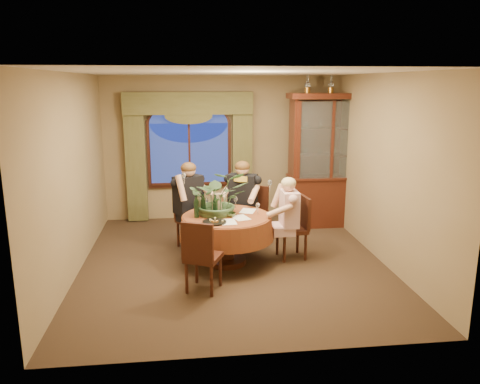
{
  "coord_description": "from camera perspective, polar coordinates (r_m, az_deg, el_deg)",
  "views": [
    {
      "loc": [
        -0.67,
        -6.65,
        2.66
      ],
      "look_at": [
        0.1,
        -0.04,
        1.1
      ],
      "focal_mm": 35.0,
      "sensor_mm": 36.0,
      "label": 1
    }
  ],
  "objects": [
    {
      "name": "chair_back_right",
      "position": [
        7.83,
        1.47,
        -2.98
      ],
      "size": [
        0.58,
        0.58,
        0.96
      ],
      "primitive_type": "cube",
      "rotation": [
        0.0,
        0.0,
        -3.68
      ],
      "color": "black",
      "rests_on": "floor"
    },
    {
      "name": "china_cabinet",
      "position": [
        8.9,
        10.64,
        3.77
      ],
      "size": [
        1.52,
        0.6,
        2.48
      ],
      "primitive_type": "cube",
      "color": "#36120A",
      "rests_on": "floor"
    },
    {
      "name": "chair_right",
      "position": [
        7.26,
        6.31,
        -4.37
      ],
      "size": [
        0.47,
        0.47,
        0.96
      ],
      "primitive_type": "cube",
      "rotation": [
        0.0,
        0.0,
        -4.59
      ],
      "color": "black",
      "rests_on": "floor"
    },
    {
      "name": "tasting_paper_2",
      "position": [
        6.57,
        -1.44,
        -3.66
      ],
      "size": [
        0.23,
        0.31,
        0.0
      ],
      "primitive_type": "cube",
      "rotation": [
        0.0,
        0.0,
        0.06
      ],
      "color": "white",
      "rests_on": "dining_table"
    },
    {
      "name": "oil_lamp_right",
      "position": [
        8.92,
        13.75,
        12.74
      ],
      "size": [
        0.11,
        0.11,
        0.34
      ],
      "primitive_type": null,
      "color": "#A5722D",
      "rests_on": "china_cabinet"
    },
    {
      "name": "drapery_right",
      "position": [
        9.22,
        0.27,
        3.95
      ],
      "size": [
        0.38,
        0.14,
        2.32
      ],
      "primitive_type": "cube",
      "color": "#4E4D25",
      "rests_on": "floor"
    },
    {
      "name": "window",
      "position": [
        9.18,
        -6.18,
        4.59
      ],
      "size": [
        1.62,
        0.1,
        1.32
      ],
      "primitive_type": null,
      "color": "navy",
      "rests_on": "wall_back"
    },
    {
      "name": "ceiling",
      "position": [
        6.69,
        -0.95,
        14.39
      ],
      "size": [
        5.0,
        5.0,
        0.0
      ],
      "primitive_type": "plane",
      "rotation": [
        3.14,
        0.0,
        0.0
      ],
      "color": "white",
      "rests_on": "wall_back"
    },
    {
      "name": "wine_bottle_3",
      "position": [
        6.8,
        -3.03,
        -1.69
      ],
      "size": [
        0.07,
        0.07,
        0.33
      ],
      "primitive_type": "cylinder",
      "color": "black",
      "rests_on": "dining_table"
    },
    {
      "name": "oil_lamp_left",
      "position": [
        8.66,
        8.24,
        12.97
      ],
      "size": [
        0.11,
        0.11,
        0.34
      ],
      "primitive_type": null,
      "color": "#A5722D",
      "rests_on": "china_cabinet"
    },
    {
      "name": "swag_valance",
      "position": [
        9.01,
        -6.33,
        10.69
      ],
      "size": [
        2.45,
        0.16,
        0.42
      ],
      "primitive_type": null,
      "color": "#4E4D25",
      "rests_on": "wall_back"
    },
    {
      "name": "wall_right",
      "position": [
        7.37,
        16.8,
        2.78
      ],
      "size": [
        0.0,
        5.0,
        5.0
      ],
      "primitive_type": "plane",
      "rotation": [
        1.57,
        0.0,
        -1.57
      ],
      "color": "olive",
      "rests_on": "ground"
    },
    {
      "name": "cheese_platter",
      "position": [
        6.55,
        -3.13,
        -3.68
      ],
      "size": [
        0.33,
        0.33,
        0.02
      ],
      "primitive_type": "cylinder",
      "color": "black",
      "rests_on": "dining_table"
    },
    {
      "name": "arched_transom",
      "position": [
        9.1,
        -6.3,
        9.46
      ],
      "size": [
        1.6,
        0.06,
        0.44
      ],
      "primitive_type": null,
      "color": "navy",
      "rests_on": "wall_back"
    },
    {
      "name": "centerpiece_plant",
      "position": [
        6.87,
        -2.65,
        1.94
      ],
      "size": [
        0.86,
        0.95,
        0.74
      ],
      "primitive_type": "imported",
      "color": "#3D5E39",
      "rests_on": "dining_table"
    },
    {
      "name": "person_back",
      "position": [
        7.61,
        -6.29,
        -1.66
      ],
      "size": [
        0.69,
        0.69,
        1.44
      ],
      "primitive_type": null,
      "rotation": [
        0.0,
        0.0,
        -2.51
      ],
      "color": "black",
      "rests_on": "floor"
    },
    {
      "name": "wall_back",
      "position": [
        9.26,
        -2.47,
        5.36
      ],
      "size": [
        4.5,
        0.0,
        4.5
      ],
      "primitive_type": "plane",
      "rotation": [
        1.57,
        0.0,
        0.0
      ],
      "color": "olive",
      "rests_on": "ground"
    },
    {
      "name": "chair_front_left",
      "position": [
        6.13,
        -4.49,
        -7.68
      ],
      "size": [
        0.55,
        0.55,
        0.96
      ],
      "primitive_type": "cube",
      "rotation": [
        0.0,
        0.0,
        -0.41
      ],
      "color": "black",
      "rests_on": "floor"
    },
    {
      "name": "olive_bowl",
      "position": [
        6.85,
        -1.24,
        -2.77
      ],
      "size": [
        0.17,
        0.17,
        0.05
      ],
      "primitive_type": "imported",
      "color": "#45582D",
      "rests_on": "dining_table"
    },
    {
      "name": "dining_table",
      "position": [
        7.02,
        -1.63,
        -5.82
      ],
      "size": [
        1.72,
        1.72,
        0.75
      ],
      "primitive_type": "cylinder",
      "rotation": [
        0.0,
        0.0,
        -0.26
      ],
      "color": "maroon",
      "rests_on": "floor"
    },
    {
      "name": "wine_glass_person_scarf",
      "position": [
        7.31,
        -0.55,
        -1.23
      ],
      "size": [
        0.07,
        0.07,
        0.18
      ],
      "primitive_type": null,
      "color": "silver",
      "rests_on": "dining_table"
    },
    {
      "name": "person_pink",
      "position": [
        7.08,
        6.0,
        -3.35
      ],
      "size": [
        0.43,
        0.47,
        1.3
      ],
      "primitive_type": null,
      "rotation": [
        0.0,
        0.0,
        -4.7
      ],
      "color": "#CFA5A5",
      "rests_on": "floor"
    },
    {
      "name": "wine_bottle_2",
      "position": [
        6.86,
        -4.5,
        -1.59
      ],
      "size": [
        0.07,
        0.07,
        0.33
      ],
      "primitive_type": "cylinder",
      "color": "black",
      "rests_on": "dining_table"
    },
    {
      "name": "tasting_paper_1",
      "position": [
        7.13,
        0.96,
        -2.31
      ],
      "size": [
        0.3,
        0.35,
        0.0
      ],
      "primitive_type": "cube",
      "rotation": [
        0.0,
        0.0,
        -0.35
      ],
      "color": "white",
      "rests_on": "dining_table"
    },
    {
      "name": "tasting_paper_0",
      "position": [
        6.77,
        0.08,
        -3.15
      ],
      "size": [
        0.29,
        0.35,
        0.0
      ],
      "primitive_type": "cube",
      "rotation": [
        0.0,
        0.0,
        0.3
      ],
      "color": "white",
      "rests_on": "dining_table"
    },
    {
      "name": "wine_glass_person_pink",
      "position": [
        6.94,
        2.17,
        -2.02
      ],
      "size": [
        0.07,
        0.07,
        0.18
      ],
      "primitive_type": null,
      "color": "silver",
      "rests_on": "dining_table"
    },
    {
      "name": "wine_bottle_0",
      "position": [
        6.92,
        -5.02,
        -1.46
      ],
      "size": [
        0.07,
        0.07,
        0.33
      ],
      "primitive_type": "cylinder",
      "color": "tan",
      "rests_on": "dining_table"
    },
    {
      "name": "person_scarf",
      "position": [
        7.72,
        0.32,
        -1.4
      ],
      "size": [
        0.66,
        0.63,
        1.43
      ],
      "primitive_type": null,
      "rotation": [
        0.0,
        0.0,
        -3.54
      ],
      "color": "black",
      "rests_on": "floor"
    },
    {
      "name": "oil_lamp_center",
      "position": [
        8.78,
        11.04,
        12.87
      ],
      "size": [
        0.11,
        0.11,
        0.34
      ],
      "primitive_type": null,
      "color": "#A5722D",
      "rests_on": "china_cabinet"
    },
    {
      "name": "chair_back",
      "position": [
        7.7,
        -5.86,
        -3.32
      ],
      "size": [
        0.58,
        0.58,
        0.96
      ],
      "primitive_type": "cube",
      "rotation": [
        0.0,
        0.0,
        -2.57
      ],
      "color": "black",
      "rests_on": "floor"
    },
    {
      "name": "stoneware_vase",
      "position": [
        7.01,
        -2.83,
        -1.37
      ],
      "size": [
        0.16,
        0.16,
        0.3
      ],
      "primitive_type": null,
      "color": "#947760",
      "rests_on": "dining_table"
    },
    {
      "name": "drapery_left",
      "position": [
        9.2,
        -12.59,
        3.61
      ],
      "size": [
        0.38,
        0.14,
        2.32
      ],
      "primitive_type": "cube",
      "color": "#4E4D25",
      "rests_on": "floor"
    },
    {
      "name": "floor",
      "position": [
        7.19,
        -0.86,
        -8.51
      ],
      "size": [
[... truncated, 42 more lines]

